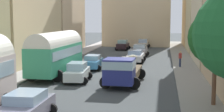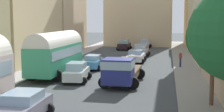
% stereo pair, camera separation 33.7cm
% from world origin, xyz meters
% --- Properties ---
extents(ground_plane, '(154.00, 154.00, 0.00)m').
position_xyz_m(ground_plane, '(0.00, 27.00, 0.00)').
color(ground_plane, '#3F4547').
extents(sidewalk_left, '(2.50, 70.00, 0.14)m').
position_xyz_m(sidewalk_left, '(-7.25, 27.00, 0.07)').
color(sidewalk_left, '#A8A3A2').
rests_on(sidewalk_left, ground).
extents(sidewalk_right, '(2.50, 70.00, 0.14)m').
position_xyz_m(sidewalk_right, '(7.25, 27.00, 0.07)').
color(sidewalk_right, gray).
rests_on(sidewalk_right, ground).
extents(building_left_2, '(4.60, 14.05, 11.11)m').
position_xyz_m(building_left_2, '(-10.59, 26.17, 5.59)').
color(building_left_2, beige).
rests_on(building_left_2, ground).
extents(building_left_3, '(5.91, 12.61, 11.65)m').
position_xyz_m(building_left_3, '(-11.46, 40.07, 5.83)').
color(building_left_3, beige).
rests_on(building_left_3, ground).
extents(building_right_2, '(5.48, 12.53, 13.97)m').
position_xyz_m(building_right_2, '(10.99, 29.91, 7.01)').
color(building_right_2, beige).
rests_on(building_right_2, ground).
extents(building_right_3, '(5.91, 9.80, 9.43)m').
position_xyz_m(building_right_3, '(11.19, 42.06, 4.74)').
color(building_right_3, beige).
rests_on(building_right_3, ground).
extents(building_right_4, '(5.17, 10.39, 10.43)m').
position_xyz_m(building_right_4, '(10.85, 53.10, 5.24)').
color(building_right_4, tan).
rests_on(building_right_4, ground).
extents(distant_church, '(12.13, 7.75, 22.19)m').
position_xyz_m(distant_church, '(-0.00, 52.25, 8.02)').
color(distant_church, beige).
rests_on(distant_church, ground).
extents(parked_bus_1, '(3.35, 8.64, 3.94)m').
position_xyz_m(parked_bus_1, '(-4.40, 18.78, 2.18)').
color(parked_bus_1, '#33976D').
rests_on(parked_bus_1, ground).
extents(cargo_truck_0, '(3.15, 6.99, 2.24)m').
position_xyz_m(cargo_truck_0, '(1.94, 15.73, 1.20)').
color(cargo_truck_0, navy).
rests_on(cargo_truck_0, ground).
extents(car_0, '(2.36, 4.02, 1.45)m').
position_xyz_m(car_0, '(1.76, 28.76, 0.74)').
color(car_0, silver).
rests_on(car_0, ground).
extents(car_1, '(2.42, 3.69, 1.64)m').
position_xyz_m(car_1, '(1.86, 34.78, 0.81)').
color(car_1, silver).
rests_on(car_1, ground).
extents(car_2, '(2.30, 4.05, 1.55)m').
position_xyz_m(car_2, '(1.49, 47.41, 0.77)').
color(car_2, beige).
rests_on(car_2, ground).
extents(car_3, '(2.43, 3.95, 1.49)m').
position_xyz_m(car_3, '(-1.72, 6.26, 0.76)').
color(car_3, slate).
rests_on(car_3, ground).
extents(car_4, '(2.28, 3.88, 1.57)m').
position_xyz_m(car_4, '(-1.87, 16.54, 0.78)').
color(car_4, silver).
rests_on(car_4, ground).
extents(car_5, '(2.20, 3.99, 1.43)m').
position_xyz_m(car_5, '(-2.03, 23.12, 0.73)').
color(car_5, '#448CC4').
rests_on(car_5, ground).
extents(car_6, '(2.28, 3.84, 1.63)m').
position_xyz_m(car_6, '(-1.52, 43.25, 0.81)').
color(car_6, '#2B1C22').
rests_on(car_6, ground).
extents(pedestrian_0, '(0.45, 0.45, 1.76)m').
position_xyz_m(pedestrian_0, '(6.69, 25.18, 1.01)').
color(pedestrian_0, '#293252').
rests_on(pedestrian_0, ground).
extents(roadside_tree_1, '(3.13, 3.13, 5.60)m').
position_xyz_m(roadside_tree_1, '(7.90, 10.41, 4.02)').
color(roadside_tree_1, brown).
rests_on(roadside_tree_1, ground).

